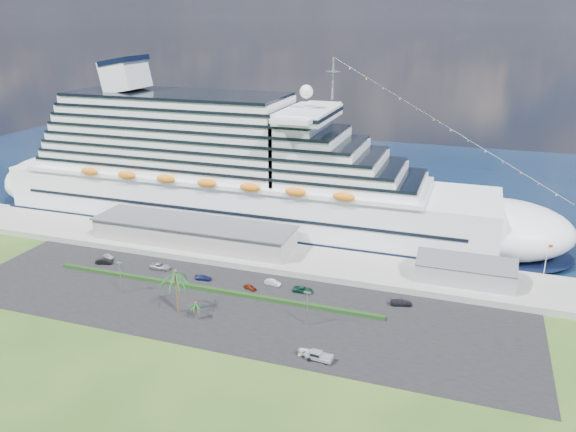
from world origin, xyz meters
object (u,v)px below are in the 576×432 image
at_px(pickup_truck, 319,356).
at_px(boat_trailer, 308,352).
at_px(cruise_ship, 236,174).
at_px(parked_car_3, 204,278).

xyz_separation_m(pickup_truck, boat_trailer, (-2.36, 0.58, -0.05)).
relative_size(cruise_ship, pickup_truck, 34.35).
xyz_separation_m(cruise_ship, boat_trailer, (45.39, -67.60, -15.57)).
relative_size(pickup_truck, boat_trailer, 1.03).
height_order(pickup_truck, boat_trailer, pickup_truck).
distance_m(parked_car_3, pickup_truck, 46.01).
bearing_deg(boat_trailer, pickup_truck, -13.88).
height_order(parked_car_3, boat_trailer, boat_trailer).
distance_m(cruise_ship, parked_car_3, 46.68).
xyz_separation_m(cruise_ship, parked_car_3, (9.32, -42.87, -15.94)).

